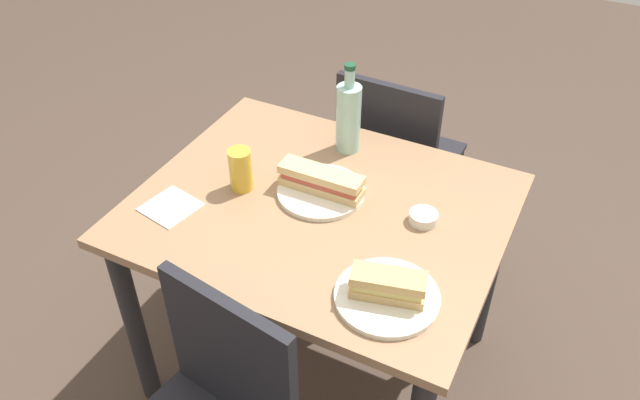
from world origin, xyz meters
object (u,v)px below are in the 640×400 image
(chair_far, at_px, (394,160))
(knife_far, at_px, (386,277))
(baguette_sandwich_near, at_px, (321,180))
(olive_bowl, at_px, (423,217))
(dining_table, at_px, (320,235))
(knife_near, at_px, (327,177))
(beer_glass, at_px, (241,170))
(water_bottle, at_px, (348,116))
(baguette_sandwich_far, at_px, (388,285))
(plate_far, at_px, (387,297))
(plate_near, at_px, (321,192))

(chair_far, distance_m, knife_far, 0.90)
(baguette_sandwich_near, height_order, olive_bowl, baguette_sandwich_near)
(dining_table, xyz_separation_m, chair_far, (-0.00, 0.62, -0.12))
(knife_near, relative_size, beer_glass, 1.38)
(knife_far, bearing_deg, olive_bowl, 88.81)
(beer_glass, bearing_deg, dining_table, 6.86)
(knife_far, bearing_deg, dining_table, 145.55)
(knife_near, distance_m, olive_bowl, 0.32)
(water_bottle, xyz_separation_m, beer_glass, (-0.19, -0.33, -0.05))
(dining_table, xyz_separation_m, baguette_sandwich_far, (0.31, -0.25, 0.17))
(baguette_sandwich_near, relative_size, beer_glass, 1.93)
(chair_far, distance_m, knife_near, 0.57)
(knife_near, bearing_deg, beer_glass, -146.74)
(knife_near, distance_m, plate_far, 0.49)
(beer_glass, xyz_separation_m, olive_bowl, (0.53, 0.10, -0.05))
(water_bottle, bearing_deg, chair_far, 81.32)
(plate_near, height_order, water_bottle, water_bottle)
(olive_bowl, bearing_deg, beer_glass, -169.81)
(plate_far, xyz_separation_m, water_bottle, (-0.36, 0.55, 0.11))
(plate_near, relative_size, beer_glass, 1.98)
(plate_far, relative_size, water_bottle, 0.87)
(knife_near, distance_m, baguette_sandwich_far, 0.49)
(baguette_sandwich_far, relative_size, knife_far, 1.13)
(dining_table, bearing_deg, knife_near, 106.97)
(knife_far, bearing_deg, beer_glass, 162.68)
(chair_far, bearing_deg, knife_far, -70.76)
(chair_far, bearing_deg, baguette_sandwich_near, -91.90)
(chair_far, relative_size, olive_bowl, 10.81)
(dining_table, bearing_deg, chair_far, 90.23)
(knife_near, relative_size, olive_bowl, 2.24)
(chair_far, distance_m, plate_far, 0.95)
(plate_near, bearing_deg, chair_far, 88.10)
(plate_far, xyz_separation_m, knife_far, (-0.02, 0.05, 0.01))
(baguette_sandwich_near, bearing_deg, knife_far, -38.71)
(knife_far, bearing_deg, chair_far, 109.24)
(baguette_sandwich_near, height_order, knife_far, baguette_sandwich_near)
(dining_table, xyz_separation_m, knife_far, (0.28, -0.19, 0.13))
(plate_near, distance_m, plate_far, 0.44)
(baguette_sandwich_near, xyz_separation_m, knife_near, (-0.01, 0.06, -0.03))
(chair_far, relative_size, plate_near, 3.35)
(plate_near, xyz_separation_m, knife_far, (0.30, -0.24, 0.01))
(knife_near, xyz_separation_m, baguette_sandwich_far, (0.34, -0.36, 0.03))
(beer_glass, bearing_deg, chair_far, 69.64)
(plate_far, height_order, water_bottle, water_bottle)
(chair_far, xyz_separation_m, knife_far, (0.29, -0.82, 0.25))
(chair_far, bearing_deg, knife_near, -93.43)
(dining_table, xyz_separation_m, plate_far, (0.31, -0.25, 0.12))
(knife_far, relative_size, water_bottle, 0.57)
(baguette_sandwich_near, xyz_separation_m, olive_bowl, (0.31, 0.02, -0.03))
(knife_near, xyz_separation_m, plate_far, (0.34, -0.36, -0.01))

